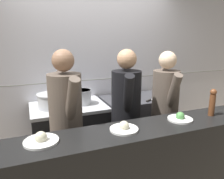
# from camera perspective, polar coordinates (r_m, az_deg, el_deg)

# --- Properties ---
(wall_back_tiled) EXTENTS (8.00, 0.06, 2.60)m
(wall_back_tiled) POSITION_cam_1_polar(r_m,az_deg,el_deg) (3.39, -4.53, 5.19)
(wall_back_tiled) COLOR silver
(wall_back_tiled) RESTS_ON ground_plane
(oven_range) EXTENTS (0.98, 0.71, 0.90)m
(oven_range) POSITION_cam_1_polar(r_m,az_deg,el_deg) (3.15, -10.98, -11.92)
(oven_range) COLOR #232326
(oven_range) RESTS_ON ground_plane
(prep_counter) EXTENTS (0.95, 0.65, 0.90)m
(prep_counter) POSITION_cam_1_polar(r_m,az_deg,el_deg) (3.45, 5.83, -9.46)
(prep_counter) COLOR #38383D
(prep_counter) RESTS_ON ground_plane
(pass_counter) EXTENTS (2.64, 0.45, 0.99)m
(pass_counter) POSITION_cam_1_polar(r_m,az_deg,el_deg) (2.31, 8.29, -21.09)
(pass_counter) COLOR black
(pass_counter) RESTS_ON ground_plane
(stock_pot) EXTENTS (0.35, 0.35, 0.19)m
(stock_pot) POSITION_cam_1_polar(r_m,az_deg,el_deg) (2.90, -15.61, -2.75)
(stock_pot) COLOR #B7BABF
(stock_pot) RESTS_ON oven_range
(sauce_pot) EXTENTS (0.25, 0.25, 0.20)m
(sauce_pot) POSITION_cam_1_polar(r_m,az_deg,el_deg) (2.98, -7.80, -1.85)
(sauce_pot) COLOR #B7BABF
(sauce_pot) RESTS_ON oven_range
(chefs_knife) EXTENTS (0.36, 0.22, 0.02)m
(chefs_knife) POSITION_cam_1_polar(r_m,az_deg,el_deg) (3.25, 10.54, -2.49)
(chefs_knife) COLOR #B7BABF
(chefs_knife) RESTS_ON prep_counter
(plated_dish_main) EXTENTS (0.28, 0.28, 0.10)m
(plated_dish_main) POSITION_cam_1_polar(r_m,az_deg,el_deg) (1.86, -18.03, -12.36)
(plated_dish_main) COLOR white
(plated_dish_main) RESTS_ON pass_counter
(plated_dish_appetiser) EXTENTS (0.26, 0.26, 0.09)m
(plated_dish_appetiser) POSITION_cam_1_polar(r_m,az_deg,el_deg) (1.98, 3.16, -9.99)
(plated_dish_appetiser) COLOR white
(plated_dish_appetiser) RESTS_ON pass_counter
(plated_dish_dessert) EXTENTS (0.25, 0.25, 0.09)m
(plated_dish_dessert) POSITION_cam_1_polar(r_m,az_deg,el_deg) (2.31, 17.36, -7.12)
(plated_dish_dessert) COLOR white
(plated_dish_dessert) RESTS_ON pass_counter
(pepper_mill) EXTENTS (0.07, 0.07, 0.29)m
(pepper_mill) POSITION_cam_1_polar(r_m,az_deg,el_deg) (2.51, 24.74, -2.92)
(pepper_mill) COLOR brown
(pepper_mill) RESTS_ON pass_counter
(chef_head_cook) EXTENTS (0.38, 0.74, 1.68)m
(chef_head_cook) POSITION_cam_1_polar(r_m,az_deg,el_deg) (2.37, -11.85, -8.04)
(chef_head_cook) COLOR black
(chef_head_cook) RESTS_ON ground_plane
(chef_sous) EXTENTS (0.43, 0.72, 1.67)m
(chef_sous) POSITION_cam_1_polar(r_m,az_deg,el_deg) (2.58, 3.65, -6.13)
(chef_sous) COLOR black
(chef_sous) RESTS_ON ground_plane
(chef_line) EXTENTS (0.40, 0.71, 1.63)m
(chef_line) POSITION_cam_1_polar(r_m,az_deg,el_deg) (2.86, 13.61, -4.88)
(chef_line) COLOR black
(chef_line) RESTS_ON ground_plane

